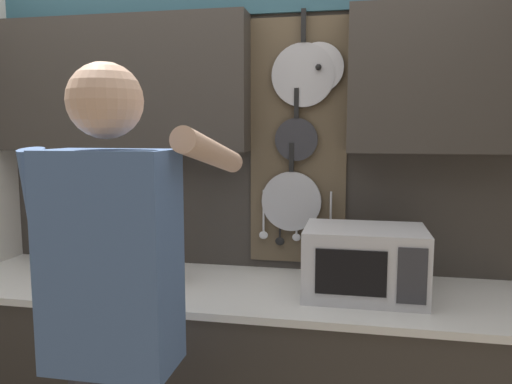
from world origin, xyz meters
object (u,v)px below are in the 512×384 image
object	(u,v)px
microwave	(364,262)
utensil_crock	(96,259)
person	(114,302)
knife_block	(160,260)

from	to	relation	value
microwave	utensil_crock	size ratio (longest dim) A/B	1.51
person	knife_block	bearing A→B (deg)	101.40
knife_block	utensil_crock	world-z (taller)	utensil_crock
utensil_crock	person	xyz separation A→B (m)	(0.45, -0.69, 0.07)
knife_block	utensil_crock	size ratio (longest dim) A/B	0.82
microwave	utensil_crock	distance (m)	1.20
microwave	utensil_crock	xyz separation A→B (m)	(-1.20, 0.00, -0.05)
microwave	knife_block	size ratio (longest dim) A/B	1.84
utensil_crock	knife_block	bearing A→B (deg)	-0.12
microwave	person	size ratio (longest dim) A/B	0.27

